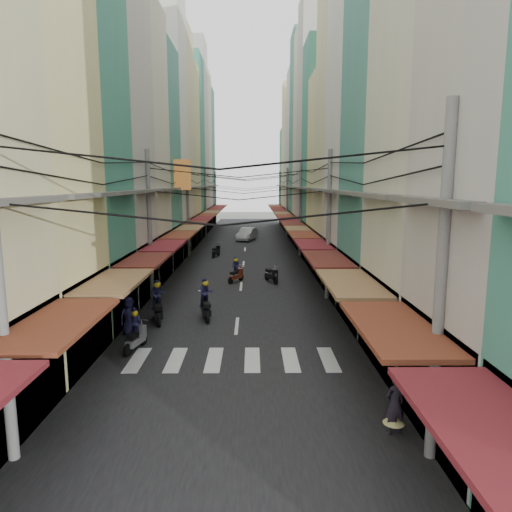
{
  "coord_description": "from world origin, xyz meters",
  "views": [
    {
      "loc": [
        0.7,
        -21.87,
        6.42
      ],
      "look_at": [
        0.93,
        4.72,
        2.14
      ],
      "focal_mm": 32.0,
      "sensor_mm": 36.0,
      "label": 1
    }
  ],
  "objects": [
    {
      "name": "ground",
      "position": [
        0.0,
        0.0,
        0.0
      ],
      "size": [
        160.0,
        160.0,
        0.0
      ],
      "primitive_type": "plane",
      "color": "slate",
      "rests_on": "ground"
    },
    {
      "name": "white_car",
      "position": [
        0.12,
        29.09,
        0.0
      ],
      "size": [
        5.32,
        3.25,
        1.75
      ],
      "primitive_type": "imported",
      "rotation": [
        0.0,
        0.0,
        -0.28
      ],
      "color": "silver",
      "rests_on": "ground"
    },
    {
      "name": "parked_scooters",
      "position": [
        3.35,
        -4.45,
        0.49
      ],
      "size": [
        12.83,
        12.47,
        1.01
      ],
      "color": "black",
      "rests_on": "ground"
    },
    {
      "name": "road",
      "position": [
        0.0,
        20.0,
        0.01
      ],
      "size": [
        10.0,
        80.0,
        0.02
      ],
      "primitive_type": "cube",
      "color": "black",
      "rests_on": "ground"
    },
    {
      "name": "sidewalk_right",
      "position": [
        6.5,
        20.0,
        0.03
      ],
      "size": [
        3.0,
        80.0,
        0.06
      ],
      "primitive_type": "cube",
      "color": "slate",
      "rests_on": "ground"
    },
    {
      "name": "traffic_sign",
      "position": [
        5.37,
        -5.87,
        2.28
      ],
      "size": [
        0.1,
        0.68,
        3.1
      ],
      "color": "slate",
      "rests_on": "ground"
    },
    {
      "name": "building_row_right",
      "position": [
        7.92,
        16.45,
        9.41
      ],
      "size": [
        7.8,
        68.98,
        22.59
      ],
      "color": "#3E8972",
      "rests_on": "ground"
    },
    {
      "name": "sidewalk_left",
      "position": [
        -6.5,
        20.0,
        0.03
      ],
      "size": [
        3.0,
        80.0,
        0.06
      ],
      "primitive_type": "cube",
      "color": "slate",
      "rests_on": "ground"
    },
    {
      "name": "crosswalk",
      "position": [
        -0.0,
        -6.0,
        0.03
      ],
      "size": [
        7.55,
        2.4,
        0.01
      ],
      "color": "silver",
      "rests_on": "ground"
    },
    {
      "name": "moving_scooters",
      "position": [
        -1.85,
        3.75,
        0.55
      ],
      "size": [
        6.15,
        34.54,
        2.0
      ],
      "color": "black",
      "rests_on": "ground"
    },
    {
      "name": "market_umbrella",
      "position": [
        6.46,
        -6.54,
        1.92
      ],
      "size": [
        2.07,
        2.07,
        2.18
      ],
      "color": "#B2B2B7",
      "rests_on": "ground"
    },
    {
      "name": "building_row_left",
      "position": [
        -7.92,
        16.56,
        9.78
      ],
      "size": [
        7.8,
        67.67,
        23.7
      ],
      "color": "silver",
      "rests_on": "ground"
    },
    {
      "name": "bicycle",
      "position": [
        7.5,
        1.3,
        0.0
      ],
      "size": [
        1.5,
        0.77,
        0.98
      ],
      "primitive_type": "imported",
      "rotation": [
        0.0,
        0.0,
        1.74
      ],
      "color": "black",
      "rests_on": "ground"
    },
    {
      "name": "utility_poles",
      "position": [
        0.0,
        15.01,
        6.59
      ],
      "size": [
        10.2,
        66.13,
        8.2
      ],
      "color": "slate",
      "rests_on": "ground"
    },
    {
      "name": "pedestrians",
      "position": [
        -4.76,
        2.33,
        1.02
      ],
      "size": [
        12.26,
        24.02,
        2.19
      ],
      "color": "black",
      "rests_on": "ground"
    }
  ]
}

